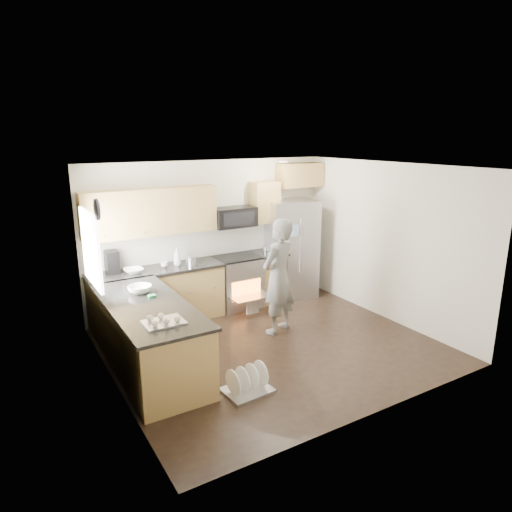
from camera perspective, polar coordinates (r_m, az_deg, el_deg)
ground at (r=6.85m, az=2.00°, el=-11.16°), size 4.50×4.50×0.00m
room_shell at (r=6.29m, az=1.77°, el=2.65°), size 4.54×4.04×2.62m
back_cabinet_run at (r=7.72m, az=-8.69°, el=-0.64°), size 4.45×0.64×2.50m
peninsula at (r=6.19m, az=-13.22°, el=-9.81°), size 0.96×2.36×1.03m
stove_range at (r=8.13m, az=-2.35°, el=-1.78°), size 0.76×0.97×1.79m
refrigerator at (r=8.66m, az=4.31°, el=0.93°), size 1.01×0.85×1.85m
person at (r=7.01m, az=2.82°, el=-2.59°), size 0.77×0.65×1.81m
dish_rack at (r=5.72m, az=-1.10°, el=-15.78°), size 0.59×0.49×0.35m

